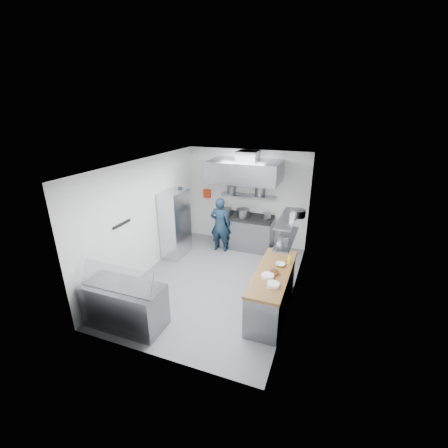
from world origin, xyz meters
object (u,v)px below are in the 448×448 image
at_px(gas_range, 245,233).
at_px(wire_rack, 176,224).
at_px(display_case, 125,305).
at_px(chef, 220,225).

distance_m(gas_range, wire_rack, 2.07).
xyz_separation_m(gas_range, wire_rack, (-1.63, -1.18, 0.48)).
xyz_separation_m(gas_range, display_case, (-1.10, -4.10, -0.03)).
relative_size(chef, wire_rack, 0.86).
height_order(chef, display_case, chef).
height_order(gas_range, wire_rack, wire_rack).
distance_m(gas_range, display_case, 4.25).
relative_size(wire_rack, display_case, 1.23).
relative_size(chef, display_case, 1.05).
bearing_deg(chef, wire_rack, 31.52).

